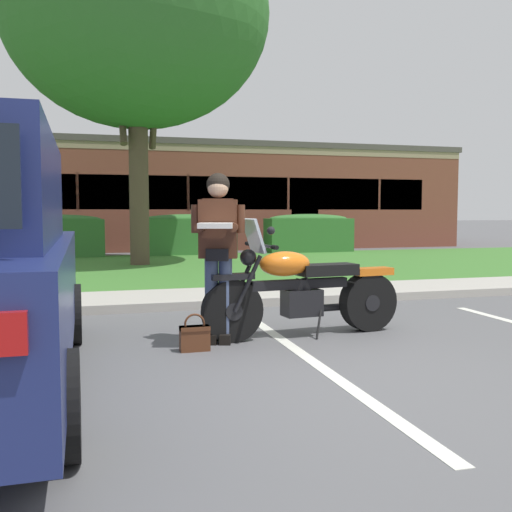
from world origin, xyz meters
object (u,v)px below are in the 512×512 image
Objects in this scene: handbag at (195,336)px; hedge_center_right at (309,233)px; hedge_center_left at (188,234)px; motorcycle at (310,290)px; brick_building at (171,198)px; shade_tree at (136,15)px; hedge_left at (52,236)px; rider_person at (218,243)px.

hedge_center_right is (5.81, 11.89, 0.51)m from handbag.
motorcycle is at bearing -93.32° from hedge_center_left.
brick_building is at bearing 86.65° from motorcycle.
motorcycle reaches higher than handbag.
handbag is at bearing -97.44° from brick_building.
shade_tree is (-1.02, 8.44, 5.38)m from motorcycle.
handbag is at bearing -164.86° from motorcycle.
hedge_center_left is at bearing -93.40° from brick_building.
handbag is at bearing -81.17° from hedge_left.
motorcycle is 6.23× the size of handbag.
shade_tree is at bearing 90.01° from rider_person.
rider_person is 12.86m from hedge_center_right.
rider_person is 0.63× the size of hedge_center_right.
hedge_center_left is at bearing 81.73° from rider_person.
hedge_center_right is (5.51, 11.62, -0.36)m from rider_person.
brick_building is (2.04, 17.62, 0.85)m from rider_person.
shade_tree is 3.07× the size of hedge_center_left.
rider_person is at bearing -98.27° from hedge_center_left.
motorcycle is at bearing -74.69° from hedge_left.
rider_person is 11.82m from hedge_left.
handbag is 18.12m from brick_building.
hedge_left is at bearing 98.83° from handbag.
shade_tree reaches higher than handbag.
hedge_left is at bearing 180.00° from hedge_center_right.
rider_person is at bearing -89.99° from shade_tree.
brick_building reaches higher than hedge_center_left.
shade_tree reaches higher than hedge_center_right.
motorcycle is 0.81× the size of hedge_center_left.
motorcycle is 10.06m from shade_tree.
shade_tree is 8.20m from hedge_center_right.
motorcycle is 0.79× the size of hedge_left.
hedge_center_left is at bearing 80.54° from handbag.
rider_person is 17.76m from brick_building.
brick_building is at bearing 120.03° from hedge_center_right.
rider_person is 0.60× the size of hedge_left.
handbag is 0.13× the size of hedge_center_right.
hedge_left is (-2.14, 11.62, -0.36)m from rider_person.
motorcycle is 0.83× the size of hedge_center_right.
hedge_center_left is at bearing 86.68° from motorcycle.
motorcycle is 1.14m from rider_person.
hedge_center_right is at bearing 63.97° from handbag.
hedge_center_right is 0.13× the size of brick_building.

